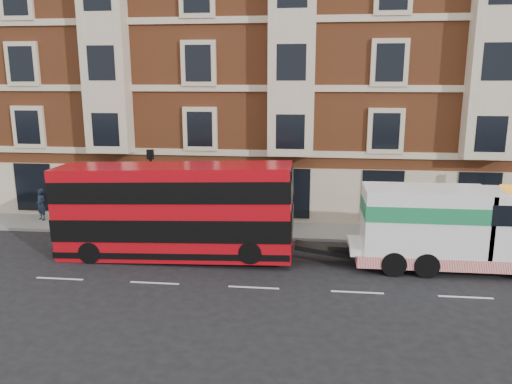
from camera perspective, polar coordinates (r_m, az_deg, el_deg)
ground at (r=19.88m, az=-0.27°, el=-10.87°), size 120.00×120.00×0.00m
sidewalk at (r=26.87m, az=1.59°, el=-4.33°), size 90.00×3.00×0.15m
victorian_terrace at (r=33.19m, az=3.73°, el=16.36°), size 45.00×12.00×20.40m
lamp_post_west at (r=26.15m, az=-11.84°, el=0.81°), size 0.35×0.15×4.35m
double_decker_bus at (r=22.62m, az=-9.36°, el=-2.02°), size 10.57×2.43×4.28m
tow_truck at (r=22.71m, az=21.49°, el=-3.74°), size 8.46×2.50×3.52m
pedestrian at (r=30.73m, az=-23.36°, el=-1.31°), size 0.78×0.68×1.80m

